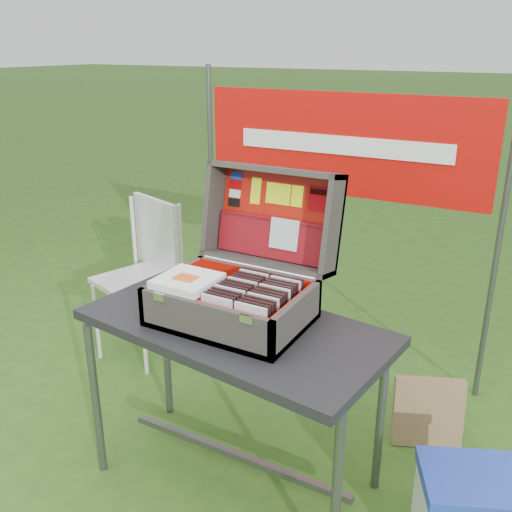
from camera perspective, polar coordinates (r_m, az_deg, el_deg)
The scene contains 90 objects.
ground at distance 2.79m, azimuth -1.61°, elevation -19.97°, with size 80.00×80.00×0.00m, color #304F1B.
table at distance 2.48m, azimuth -2.10°, elevation -14.58°, with size 1.23×0.61×0.77m, color #2C2C2F, non-canonical shape.
table_top at distance 2.29m, azimuth -2.21°, elevation -7.12°, with size 1.23×0.61×0.04m, color #2C2C2F.
table_leg_fl at distance 2.63m, azimuth -15.73°, elevation -13.74°, with size 0.04×0.04×0.73m, color #59595B.
table_leg_fr at distance 2.13m, azimuth 8.05°, elevation -22.43°, with size 0.04×0.04×0.73m, color #59595B.
table_leg_bl at distance 2.94m, azimuth -8.96°, elevation -9.28°, with size 0.04×0.04×0.73m, color #59595B.
table_leg_br at distance 2.50m, azimuth 12.37°, elevation -15.36°, with size 0.04×0.04×0.73m, color #59595B.
table_brace at distance 2.64m, azimuth -2.02°, elevation -19.28°, with size 1.08×0.03×0.03m, color #59595B.
suitcase at distance 2.23m, azimuth -1.73°, elevation 0.47°, with size 0.59×0.58×0.56m, color #4E4944, non-canonical shape.
suitcase_base_bottom at distance 2.29m, azimuth -2.43°, elevation -6.25°, with size 0.59×0.42×0.02m, color #4E4944.
suitcase_base_wall_front at distance 2.11m, azimuth -5.29°, elevation -6.71°, with size 0.59×0.02×0.16m, color #4E4944.
suitcase_base_wall_back at distance 2.42m, azimuth 0.01°, elevation -2.97°, with size 0.59×0.02×0.16m, color #4E4944.
suitcase_base_wall_left at distance 2.41m, azimuth -8.21°, elevation -3.28°, with size 0.02×0.42×0.16m, color #4E4944.
suitcase_base_wall_right at distance 2.14m, azimuth 4.06°, elevation -6.29°, with size 0.02×0.42×0.16m, color #4E4944.
suitcase_liner_floor at distance 2.29m, azimuth -2.43°, elevation -5.92°, with size 0.54×0.37×0.01m, color red.
suitcase_latch_left at distance 2.18m, azimuth -9.66°, elevation -4.04°, with size 0.05×0.01×0.03m, color silver.
suitcase_latch_right at distance 1.98m, azimuth -0.98°, elevation -6.32°, with size 0.05×0.01×0.03m, color silver.
suitcase_hinge at distance 2.40m, azimuth 0.14°, elevation -1.14°, with size 0.02×0.02×0.53m, color silver.
suitcase_lid_back at distance 2.50m, azimuth 2.21°, elevation 4.02°, with size 0.59×0.42×0.02m, color #4E4944.
suitcase_lid_rim_far at distance 2.42m, azimuth 1.99°, elevation 8.60°, with size 0.59×0.02×0.16m, color #4E4944.
suitcase_lid_rim_near at distance 2.47m, azimuth 1.04°, elevation -0.64°, with size 0.59×0.02×0.16m, color #4E4944.
suitcase_lid_rim_left at distance 2.57m, azimuth -4.10°, elevation 4.81°, with size 0.02×0.42×0.16m, color #4E4944.
suitcase_lid_rim_right at distance 2.32m, azimuth 7.71°, elevation 2.94°, with size 0.02×0.42×0.16m, color #4E4944.
suitcase_lid_liner at distance 2.48m, azimuth 2.06°, elevation 4.01°, with size 0.54×0.37×0.01m, color red.
suitcase_liner_wall_front at distance 2.12m, azimuth -5.08°, elevation -6.28°, with size 0.54×0.01×0.13m, color red.
suitcase_liner_wall_back at distance 2.40m, azimuth -0.16°, elevation -2.84°, with size 0.54×0.01×0.13m, color red.
suitcase_liner_wall_left at distance 2.40m, azimuth -7.95°, elevation -3.10°, with size 0.01×0.37×0.13m, color red.
suitcase_liner_wall_right at distance 2.14m, azimuth 3.71°, elevation -5.93°, with size 0.01×0.37×0.13m, color red.
suitcase_lid_pocket at distance 2.48m, azimuth 1.64°, elevation 1.74°, with size 0.52×0.17×0.03m, color maroon.
suitcase_pocket_edge at distance 2.46m, azimuth 1.77°, elevation 3.65°, with size 0.51×0.02×0.02m, color maroon.
suitcase_pocket_cd at distance 2.43m, azimuth 2.84°, elevation 2.20°, with size 0.13×0.13×0.01m, color silver.
lid_sticker_cc_a at distance 2.57m, azimuth -1.97°, elevation 8.03°, with size 0.06×0.04×0.00m, color #1933B2.
lid_sticker_cc_b at distance 2.57m, azimuth -2.06°, elevation 7.15°, with size 0.06×0.04×0.00m, color #B20209.
lid_sticker_cc_c at distance 2.57m, azimuth -2.14°, elevation 6.26°, with size 0.06×0.04×0.00m, color white.
lid_sticker_cc_d at distance 2.58m, azimuth -2.21°, elevation 5.38°, with size 0.06×0.04×0.00m, color black.
lid_card_neon_tall at distance 2.52m, azimuth -0.02°, elevation 6.54°, with size 0.05×0.12×0.00m, color #DBF615.
lid_card_neon_main at distance 2.47m, azimuth 2.23°, elevation 6.24°, with size 0.12×0.09×0.00m, color #DBF615.
lid_card_neon_small at distance 2.43m, azimuth 4.12°, elevation 5.97°, with size 0.05×0.09×0.00m, color #DBF615.
lid_sticker_band at distance 2.39m, azimuth 6.42°, elevation 5.64°, with size 0.11×0.11×0.00m, color #B20209.
lid_sticker_band_bar at distance 2.39m, azimuth 6.50°, elevation 6.35°, with size 0.09×0.02×0.00m, color black.
cd_left_0 at distance 2.11m, azimuth -3.92°, elevation -5.95°, with size 0.13×0.01×0.15m, color silver.
cd_left_1 at distance 2.13m, azimuth -3.58°, elevation -5.71°, with size 0.13×0.01×0.15m, color black.
cd_left_2 at distance 2.15m, azimuth -3.25°, elevation -5.47°, with size 0.13×0.01×0.15m, color black.
cd_left_3 at distance 2.16m, azimuth -2.92°, elevation -5.24°, with size 0.13×0.01×0.15m, color black.
cd_left_4 at distance 2.18m, azimuth -2.60°, elevation -5.01°, with size 0.13×0.01×0.15m, color silver.
cd_left_5 at distance 2.20m, azimuth -2.28°, elevation -4.78°, with size 0.13×0.01×0.15m, color black.
cd_left_6 at distance 2.22m, azimuth -1.97°, elevation -4.56°, with size 0.13×0.01×0.15m, color black.
cd_left_7 at distance 2.24m, azimuth -1.66°, elevation -4.34°, with size 0.13×0.01×0.15m, color black.
cd_left_8 at distance 2.25m, azimuth -1.36°, elevation -4.13°, with size 0.13×0.01×0.15m, color silver.
cd_left_9 at distance 2.27m, azimuth -1.06°, elevation -3.92°, with size 0.13×0.01×0.15m, color black.
cd_left_10 at distance 2.29m, azimuth -0.77°, elevation -3.71°, with size 0.13×0.01×0.15m, color black.
cd_left_11 at distance 2.31m, azimuth -0.48°, elevation -3.50°, with size 0.13×0.01×0.15m, color black.
cd_left_12 at distance 2.33m, azimuth -0.20°, elevation -3.30°, with size 0.13×0.01×0.15m, color silver.
cd_left_13 at distance 2.34m, azimuth 0.08°, elevation -3.10°, with size 0.13×0.01×0.15m, color black.
cd_right_0 at distance 2.04m, azimuth -0.55°, elevation -6.83°, with size 0.13×0.01×0.15m, color silver.
cd_right_1 at distance 2.06m, azimuth -0.23°, elevation -6.57°, with size 0.13×0.01×0.15m, color black.
cd_right_2 at distance 2.08m, azimuth 0.09°, elevation -6.32°, with size 0.13×0.01×0.15m, color black.
cd_right_3 at distance 2.10m, azimuth 0.40°, elevation -6.07°, with size 0.13×0.01×0.15m, color black.
cd_right_4 at distance 2.12m, azimuth 0.70°, elevation -5.82°, with size 0.13×0.01×0.15m, color silver.
cd_right_5 at distance 2.14m, azimuth 1.00°, elevation -5.58°, with size 0.13×0.01×0.15m, color black.
cd_right_6 at distance 2.15m, azimuth 1.29°, elevation -5.34°, with size 0.13×0.01×0.15m, color black.
cd_right_7 at distance 2.17m, azimuth 1.58°, elevation -5.11°, with size 0.13×0.01×0.15m, color black.
cd_right_8 at distance 2.19m, azimuth 1.86°, elevation -4.88°, with size 0.13×0.01×0.15m, color silver.
cd_right_9 at distance 2.21m, azimuth 2.14°, elevation -4.66°, with size 0.13×0.01×0.15m, color black.
cd_right_10 at distance 2.23m, azimuth 2.41°, elevation -4.43°, with size 0.13×0.01×0.15m, color black.
cd_right_11 at distance 2.25m, azimuth 2.68°, elevation -4.22°, with size 0.13×0.01×0.15m, color black.
cd_right_12 at distance 2.27m, azimuth 2.94°, elevation -4.00°, with size 0.13×0.01×0.15m, color silver.
cd_right_13 at distance 2.29m, azimuth 3.20°, elevation -3.79°, with size 0.13×0.01×0.15m, color black.
songbook_0 at distance 2.25m, azimuth -6.86°, elevation -2.75°, with size 0.22×0.22×0.01m, color white.
songbook_1 at distance 2.25m, azimuth -6.87°, elevation -2.64°, with size 0.22×0.22×0.01m, color white.
songbook_2 at distance 2.24m, azimuth -6.87°, elevation -2.52°, with size 0.22×0.22×0.01m, color white.
songbook_3 at distance 2.24m, azimuth -6.88°, elevation -2.40°, with size 0.22×0.22×0.01m, color white.
songbook_4 at distance 2.24m, azimuth -6.89°, elevation -2.28°, with size 0.22×0.22×0.01m, color white.
songbook_5 at distance 2.24m, azimuth -6.89°, elevation -2.17°, with size 0.22×0.22×0.01m, color white.
songbook_graphic at distance 2.23m, azimuth -7.04°, elevation -2.16°, with size 0.09×0.07×0.00m, color #D85919.
cooler_lid at distance 2.35m, azimuth 21.37°, elevation -20.27°, with size 0.40×0.31×0.05m, color #223FB0.
chair at distance 3.48m, azimuth -11.77°, elevation -2.62°, with size 0.43×0.47×0.94m, color silver, non-canonical shape.
chair_seat at distance 3.48m, azimuth -11.78°, elevation -2.45°, with size 0.43×0.43×0.03m, color silver.
chair_backrest at distance 3.54m, azimuth -9.94°, elevation 2.16°, with size 0.43×0.03×0.45m, color silver.
chair_leg_fl at distance 3.57m, azimuth -15.64°, elevation -6.41°, with size 0.02×0.02×0.48m, color silver.
chair_leg_fr at distance 3.35m, azimuth -11.12°, elevation -7.92°, with size 0.02×0.02×0.48m, color silver.
chair_leg_bl at distance 3.81m, azimuth -11.85°, elevation -4.33°, with size 0.02×0.02×0.48m, color silver.
chair_leg_br at distance 3.60m, azimuth -7.41°, elevation -5.58°, with size 0.02×0.02×0.48m, color silver.
chair_upright_left at distance 3.66m, azimuth -12.16°, elevation 2.42°, with size 0.02×0.02×0.45m, color silver.
chair_upright_right at distance 3.44m, azimuth -7.55°, elevation 1.54°, with size 0.02×0.02×0.45m, color silver.
cardboard_box at distance 2.92m, azimuth 16.82°, elevation -14.74°, with size 0.32×0.05×0.34m, color olive.
banner_post_left at distance 3.64m, azimuth -4.43°, elevation 5.11°, with size 0.03×0.03×1.70m, color #59595B.
banner_post_right at distance 3.08m, azimuth 23.01°, elevation 0.64°, with size 0.03×0.03×1.70m, color #59595B.
banner at distance 3.15m, azimuth 8.51°, elevation 10.94°, with size 1.60×0.01×0.55m, color #B20B08.
banner_text at distance 3.14m, azimuth 8.43°, elevation 10.91°, with size 1.20×0.00×0.10m, color white.
Camera 1 is at (1.10, -1.82, 1.81)m, focal length 40.00 mm.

